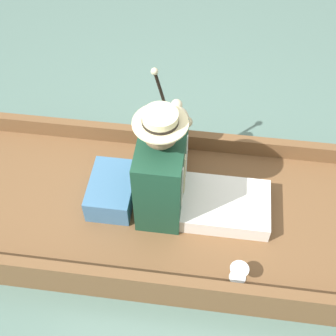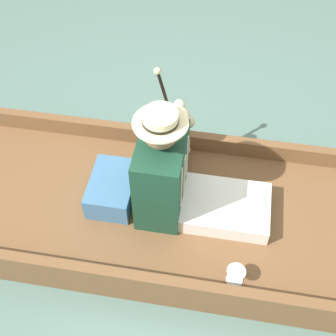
{
  "view_description": "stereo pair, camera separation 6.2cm",
  "coord_description": "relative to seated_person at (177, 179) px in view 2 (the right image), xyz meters",
  "views": [
    {
      "loc": [
        1.61,
        0.18,
        2.55
      ],
      "look_at": [
        -0.03,
        -0.04,
        0.51
      ],
      "focal_mm": 50.0,
      "sensor_mm": 36.0,
      "label": 1
    },
    {
      "loc": [
        1.6,
        0.24,
        2.55
      ],
      "look_at": [
        -0.03,
        -0.04,
        0.51
      ],
      "focal_mm": 50.0,
      "sensor_mm": 36.0,
      "label": 2
    }
  ],
  "objects": [
    {
      "name": "seat_cushion",
      "position": [
        -0.0,
        -0.4,
        -0.19
      ],
      "size": [
        0.38,
        0.27,
        0.17
      ],
      "color": "teal",
      "rests_on": "punt_boat"
    },
    {
      "name": "wine_glass",
      "position": [
        0.44,
        0.39,
        -0.2
      ],
      "size": [
        0.1,
        0.1,
        0.11
      ],
      "color": "silver",
      "rests_on": "punt_boat"
    },
    {
      "name": "teddy_bear",
      "position": [
        -0.38,
        -0.05,
        -0.05
      ],
      "size": [
        0.33,
        0.19,
        0.47
      ],
      "color": "beige",
      "rests_on": "punt_boat"
    },
    {
      "name": "walking_cane",
      "position": [
        -0.43,
        -0.12,
        0.15
      ],
      "size": [
        0.04,
        0.2,
        0.71
      ],
      "color": "black",
      "rests_on": "punt_boat"
    },
    {
      "name": "ground_plane",
      "position": [
        0.03,
        -0.02,
        -0.42
      ],
      "size": [
        16.0,
        16.0,
        0.0
      ],
      "primitive_type": "plane",
      "color": "slate"
    },
    {
      "name": "seated_person",
      "position": [
        0.0,
        0.0,
        0.0
      ],
      "size": [
        0.42,
        0.8,
        0.78
      ],
      "rotation": [
        0.0,
        0.0,
        -0.04
      ],
      "color": "white",
      "rests_on": "punt_boat"
    },
    {
      "name": "punt_boat",
      "position": [
        0.03,
        -0.02,
        -0.33
      ],
      "size": [
        1.12,
        2.74,
        0.27
      ],
      "color": "brown",
      "rests_on": "ground_plane"
    }
  ]
}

